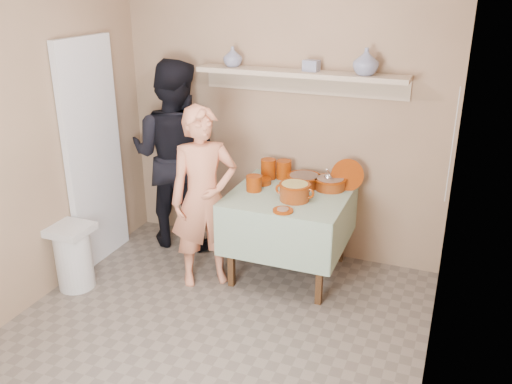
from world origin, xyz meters
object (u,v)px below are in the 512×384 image
at_px(person_cook, 204,198).
at_px(trash_bin, 74,256).
at_px(person_helper, 175,155).
at_px(cazuela_rice, 295,190).
at_px(serving_table, 290,206).

bearing_deg(person_cook, trash_bin, 170.58).
height_order(person_helper, cazuela_rice, person_helper).
distance_m(serving_table, cazuela_rice, 0.26).
relative_size(serving_table, cazuela_rice, 2.95).
bearing_deg(person_cook, cazuela_rice, -17.57).
relative_size(person_helper, cazuela_rice, 5.40).
relative_size(serving_table, trash_bin, 1.74).
bearing_deg(trash_bin, serving_table, 28.71).
bearing_deg(cazuela_rice, serving_table, 120.52).
xyz_separation_m(person_helper, trash_bin, (-0.38, -1.09, -0.61)).
xyz_separation_m(serving_table, cazuela_rice, (0.08, -0.14, 0.20)).
relative_size(person_helper, serving_table, 1.83).
bearing_deg(cazuela_rice, trash_bin, -156.29).
distance_m(person_cook, serving_table, 0.73).
distance_m(person_helper, serving_table, 1.26).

